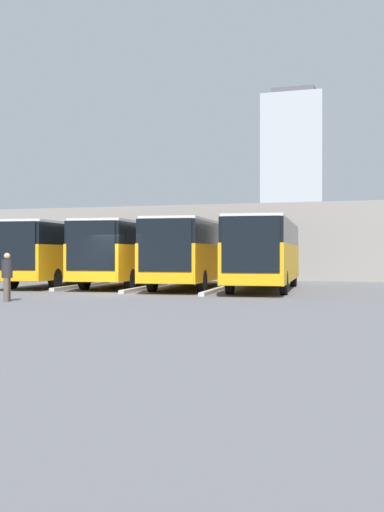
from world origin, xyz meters
TOP-DOWN VIEW (x-y plane):
  - ground_plane at (0.00, 0.00)m, footprint 600.00×600.00m
  - bus_0 at (-5.50, -4.86)m, footprint 3.60×11.15m
  - curb_divider_0 at (-3.66, -3.24)m, footprint 0.96×7.29m
  - bus_1 at (-1.83, -5.37)m, footprint 3.60×11.15m
  - curb_divider_1 at (0.00, -3.75)m, footprint 0.96×7.29m
  - bus_2 at (1.83, -6.00)m, footprint 3.60×11.15m
  - curb_divider_2 at (3.66, -4.38)m, footprint 0.96×7.29m
  - bus_3 at (5.49, -5.60)m, footprint 3.60×11.15m
  - pedestrian at (1.69, 5.02)m, footprint 0.48×0.48m
  - station_building at (0.00, -20.10)m, footprint 39.47×12.41m
  - office_tower at (24.37, -206.42)m, footprint 21.44×21.44m

SIDE VIEW (x-z plane):
  - ground_plane at x=0.00m, z-range 0.00..0.00m
  - curb_divider_0 at x=-3.66m, z-range 0.00..0.15m
  - curb_divider_1 at x=0.00m, z-range 0.00..0.15m
  - curb_divider_2 at x=3.66m, z-range 0.00..0.15m
  - pedestrian at x=1.69m, z-range 0.06..1.78m
  - bus_0 at x=-5.50m, z-range 0.19..3.44m
  - bus_1 at x=-1.83m, z-range 0.19..3.44m
  - bus_2 at x=1.83m, z-range 0.19..3.44m
  - bus_3 at x=5.49m, z-range 0.19..3.44m
  - station_building at x=0.00m, z-range 0.03..4.92m
  - office_tower at x=24.37m, z-range -0.60..59.54m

